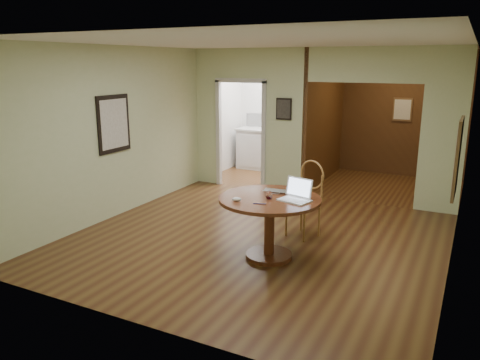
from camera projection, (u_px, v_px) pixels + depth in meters
The scene contains 11 objects.
floor at pixel (256, 240), 6.62m from camera, with size 5.00×5.00×0.00m, color #482614.
room_shell at pixel (301, 123), 9.19m from camera, with size 5.20×7.50×5.00m.
dining_table at pixel (270, 213), 5.88m from camera, with size 1.28×1.28×0.80m.
chair at pixel (307, 195), 6.66m from camera, with size 0.60×0.60×1.10m.
open_laptop at pixel (297, 194), 5.73m from camera, with size 0.42×0.40×0.26m.
closed_laptop at pixel (276, 192), 6.01m from camera, with size 0.37×0.24×0.03m, color #ADACB1.
mouse at pixel (237, 199), 5.68m from camera, with size 0.12×0.06×0.05m, color white.
wine_glass at pixel (269, 195), 5.76m from camera, with size 0.09×0.09×0.11m, color white, non-canonical shape.
pen at pixel (259, 204), 5.56m from camera, with size 0.01×0.01×0.16m, color #0C1658.
kitchen_cabinet at pixel (280, 150), 10.73m from camera, with size 2.06×0.60×0.94m.
grocery_bag at pixel (297, 124), 10.41m from camera, with size 0.32×0.27×0.32m, color #BEAA8B.
Camera 1 is at (2.62, -5.64, 2.44)m, focal length 35.00 mm.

